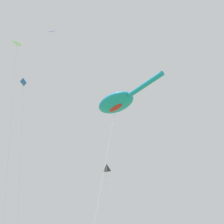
% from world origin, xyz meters
% --- Properties ---
extents(big_show_kite, '(6.66, 8.12, 13.21)m').
position_xyz_m(big_show_kite, '(4.79, 14.42, 12.63)').
color(big_show_kite, '#1E8CBF').
rests_on(big_show_kite, ground).
extents(small_kite_streamer_purple, '(3.93, 1.16, 26.06)m').
position_xyz_m(small_kite_streamer_purple, '(1.62, 23.38, 21.59)').
color(small_kite_streamer_purple, blue).
rests_on(small_kite_streamer_purple, ground).
extents(small_kite_tiny_distant, '(1.71, 1.87, 15.52)m').
position_xyz_m(small_kite_tiny_distant, '(-0.76, 21.57, 13.62)').
color(small_kite_tiny_distant, blue).
rests_on(small_kite_tiny_distant, ground).
extents(small_kite_triangle_green, '(1.40, 1.64, 10.64)m').
position_xyz_m(small_kite_triangle_green, '(14.08, 23.91, 10.07)').
color(small_kite_triangle_green, black).
rests_on(small_kite_triangle_green, ground).
extents(small_kite_stunt_black, '(2.50, 2.47, 22.17)m').
position_xyz_m(small_kite_stunt_black, '(-1.27, 24.63, 21.69)').
color(small_kite_stunt_black, white).
rests_on(small_kite_stunt_black, ground).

